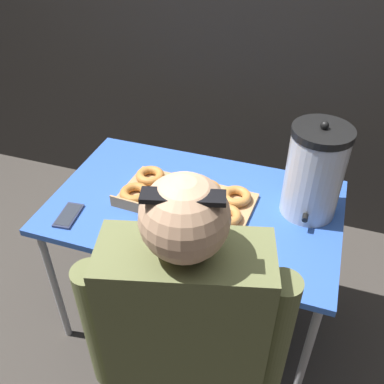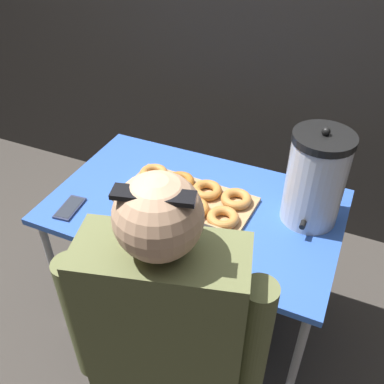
% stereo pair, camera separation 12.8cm
% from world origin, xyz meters
% --- Properties ---
extents(ground_plane, '(12.00, 12.00, 0.00)m').
position_xyz_m(ground_plane, '(0.00, 0.00, 0.00)').
color(ground_plane, '#3D3833').
extents(back_wall, '(6.00, 0.11, 2.43)m').
position_xyz_m(back_wall, '(0.00, 0.98, 1.22)').
color(back_wall, '#282623').
rests_on(back_wall, ground).
extents(folding_table, '(1.18, 0.73, 0.72)m').
position_xyz_m(folding_table, '(0.00, 0.00, 0.67)').
color(folding_table, '#2D56B2').
rests_on(folding_table, ground).
extents(donut_box, '(0.57, 0.32, 0.05)m').
position_xyz_m(donut_box, '(-0.04, 0.00, 0.75)').
color(donut_box, tan).
rests_on(donut_box, folding_table).
extents(coffee_urn, '(0.22, 0.25, 0.40)m').
position_xyz_m(coffee_urn, '(0.44, 0.11, 0.91)').
color(coffee_urn, silver).
rests_on(coffee_urn, folding_table).
extents(cell_phone, '(0.09, 0.16, 0.01)m').
position_xyz_m(cell_phone, '(-0.45, -0.23, 0.73)').
color(cell_phone, '#2D334C').
rests_on(cell_phone, folding_table).
extents(person_seated, '(0.58, 0.33, 1.31)m').
position_xyz_m(person_seated, '(0.18, -0.61, 0.62)').
color(person_seated, '#33332D').
rests_on(person_seated, ground).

